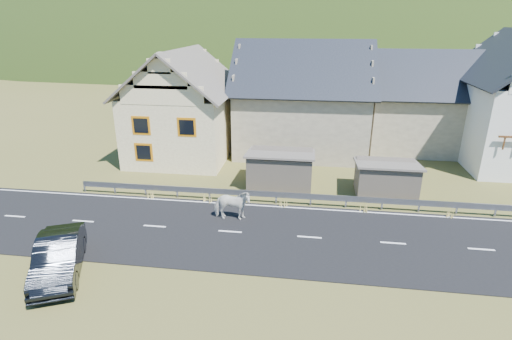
# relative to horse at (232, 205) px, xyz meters

# --- Properties ---
(ground) EXTENTS (160.00, 160.00, 0.00)m
(ground) POSITION_rel_horse_xyz_m (4.15, -1.32, -0.89)
(ground) COLOR #494B1F
(ground) RESTS_ON ground
(road) EXTENTS (60.00, 7.00, 0.04)m
(road) POSITION_rel_horse_xyz_m (4.15, -1.32, -0.87)
(road) COLOR black
(road) RESTS_ON ground
(lane_markings) EXTENTS (60.00, 6.60, 0.01)m
(lane_markings) POSITION_rel_horse_xyz_m (4.15, -1.32, -0.85)
(lane_markings) COLOR silver
(lane_markings) RESTS_ON road
(guardrail) EXTENTS (28.10, 0.09, 0.75)m
(guardrail) POSITION_rel_horse_xyz_m (4.15, 2.36, -0.33)
(guardrail) COLOR #93969B
(guardrail) RESTS_ON ground
(shed_left) EXTENTS (4.30, 3.30, 2.40)m
(shed_left) POSITION_rel_horse_xyz_m (2.15, 5.18, 0.21)
(shed_left) COLOR brown
(shed_left) RESTS_ON ground
(shed_right) EXTENTS (3.80, 2.90, 2.20)m
(shed_right) POSITION_rel_horse_xyz_m (8.65, 4.68, 0.11)
(shed_right) COLOR brown
(shed_right) RESTS_ON ground
(house_cream) EXTENTS (7.80, 9.80, 8.30)m
(house_cream) POSITION_rel_horse_xyz_m (-5.86, 10.68, 3.46)
(house_cream) COLOR #FFF0B7
(house_cream) RESTS_ON ground
(house_stone_a) EXTENTS (10.80, 9.80, 8.90)m
(house_stone_a) POSITION_rel_horse_xyz_m (3.15, 13.68, 3.74)
(house_stone_a) COLOR tan
(house_stone_a) RESTS_ON ground
(house_stone_b) EXTENTS (9.80, 8.80, 8.10)m
(house_stone_b) POSITION_rel_horse_xyz_m (13.15, 15.68, 3.34)
(house_stone_b) COLOR tan
(house_stone_b) RESTS_ON ground
(mountain) EXTENTS (440.00, 280.00, 260.00)m
(mountain) POSITION_rel_horse_xyz_m (9.15, 178.68, -20.89)
(mountain) COLOR #233D15
(mountain) RESTS_ON ground
(conifer_patch) EXTENTS (76.00, 50.00, 28.00)m
(conifer_patch) POSITION_rel_horse_xyz_m (-50.85, 108.68, 5.11)
(conifer_patch) COLOR black
(conifer_patch) RESTS_ON ground
(horse) EXTENTS (1.00, 2.05, 1.70)m
(horse) POSITION_rel_horse_xyz_m (0.00, 0.00, 0.00)
(horse) COLOR silver
(horse) RESTS_ON road
(car) EXTENTS (3.49, 5.05, 1.58)m
(car) POSITION_rel_horse_xyz_m (-6.29, -5.69, -0.10)
(car) COLOR black
(car) RESTS_ON ground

